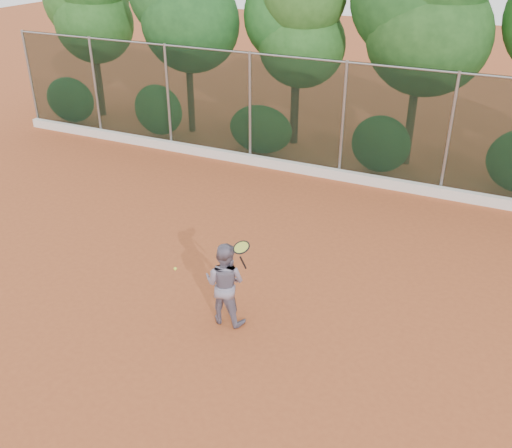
% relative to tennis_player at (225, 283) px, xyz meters
% --- Properties ---
extents(ground, '(80.00, 80.00, 0.00)m').
position_rel_tennis_player_xyz_m(ground, '(-0.16, 0.74, -0.85)').
color(ground, '#A44D26').
rests_on(ground, ground).
extents(concrete_curb, '(24.00, 0.20, 0.30)m').
position_rel_tennis_player_xyz_m(concrete_curb, '(-0.16, 7.56, -0.70)').
color(concrete_curb, silver).
rests_on(concrete_curb, ground).
extents(tennis_player, '(0.84, 0.66, 1.70)m').
position_rel_tennis_player_xyz_m(tennis_player, '(0.00, 0.00, 0.00)').
color(tennis_player, slate).
rests_on(tennis_player, ground).
extents(chainlink_fence, '(24.09, 0.09, 3.50)m').
position_rel_tennis_player_xyz_m(chainlink_fence, '(-0.16, 7.74, 1.01)').
color(chainlink_fence, black).
rests_on(chainlink_fence, ground).
extents(foliage_backdrop, '(23.70, 3.63, 7.55)m').
position_rel_tennis_player_xyz_m(foliage_backdrop, '(-0.71, 9.71, 3.55)').
color(foliage_backdrop, '#422D19').
rests_on(foliage_backdrop, ground).
extents(tennis_racket, '(0.41, 0.40, 0.58)m').
position_rel_tennis_player_xyz_m(tennis_racket, '(0.43, -0.14, 0.93)').
color(tennis_racket, black).
rests_on(tennis_racket, ground).
extents(tennis_ball_in_flight, '(0.06, 0.06, 0.06)m').
position_rel_tennis_player_xyz_m(tennis_ball_in_flight, '(-0.71, -0.57, 0.46)').
color(tennis_ball_in_flight, '#CDF337').
rests_on(tennis_ball_in_flight, ground).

